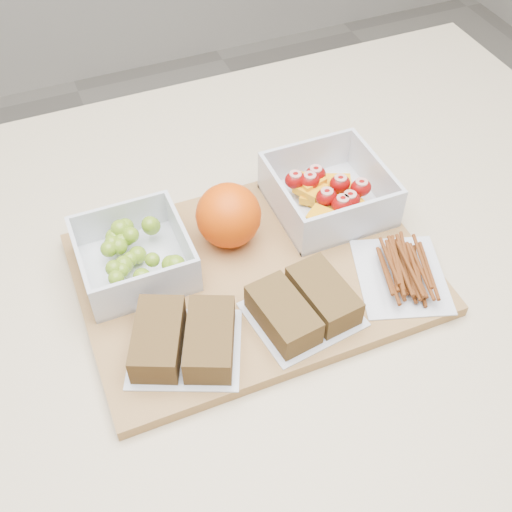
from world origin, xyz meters
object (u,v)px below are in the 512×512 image
object	(u,v)px
cutting_board	(254,274)
sandwich_bag_center	(303,305)
grape_container	(135,254)
fruit_container	(328,193)
orange	(228,215)
pretzel_bag	(402,269)
sandwich_bag_left	(184,339)

from	to	relation	value
cutting_board	sandwich_bag_center	world-z (taller)	sandwich_bag_center
grape_container	sandwich_bag_center	world-z (taller)	grape_container
fruit_container	orange	size ratio (longest dim) A/B	1.74
sandwich_bag_center	orange	bearing A→B (deg)	103.24
cutting_board	grape_container	xyz separation A→B (m)	(-0.13, 0.06, 0.03)
orange	fruit_container	bearing A→B (deg)	2.32
fruit_container	orange	xyz separation A→B (m)	(-0.14, -0.01, 0.02)
cutting_board	fruit_container	size ratio (longest dim) A/B	2.94
orange	pretzel_bag	distance (m)	0.22
sandwich_bag_left	pretzel_bag	xyz separation A→B (m)	(0.28, -0.00, -0.00)
cutting_board	fruit_container	world-z (taller)	fruit_container
grape_container	orange	distance (m)	0.12
sandwich_bag_left	orange	bearing A→B (deg)	52.95
cutting_board	sandwich_bag_center	distance (m)	0.09
grape_container	sandwich_bag_left	world-z (taller)	grape_container
cutting_board	pretzel_bag	distance (m)	0.18
sandwich_bag_left	pretzel_bag	world-z (taller)	sandwich_bag_left
cutting_board	grape_container	world-z (taller)	grape_container
fruit_container	sandwich_bag_center	xyz separation A→B (m)	(-0.11, -0.15, -0.01)
cutting_board	fruit_container	xyz separation A→B (m)	(0.13, 0.07, 0.03)
orange	grape_container	bearing A→B (deg)	-178.81
sandwich_bag_left	grape_container	bearing A→B (deg)	97.07
sandwich_bag_center	pretzel_bag	bearing A→B (deg)	2.89
cutting_board	sandwich_bag_left	world-z (taller)	sandwich_bag_left
cutting_board	grape_container	distance (m)	0.15
cutting_board	grape_container	size ratio (longest dim) A/B	3.25
orange	sandwich_bag_left	distance (m)	0.18
grape_container	fruit_container	distance (m)	0.27
grape_container	sandwich_bag_center	distance (m)	0.21
grape_container	pretzel_bag	size ratio (longest dim) A/B	0.85
orange	sandwich_bag_left	bearing A→B (deg)	-127.05
grape_container	sandwich_bag_left	xyz separation A→B (m)	(0.02, -0.14, -0.00)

